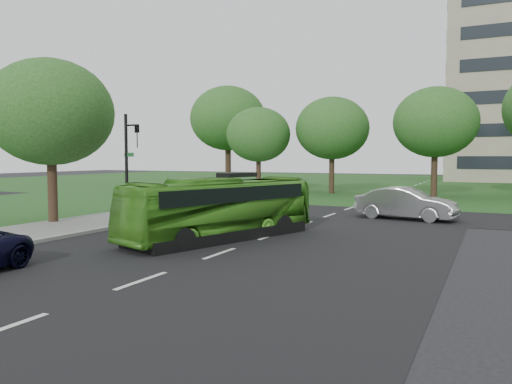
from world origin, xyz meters
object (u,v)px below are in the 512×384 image
at_px(bus, 221,208).
at_px(tree_park_f, 228,119).
at_px(tree_park_b, 332,128).
at_px(sedan, 406,204).
at_px(tree_side_near, 50,113).
at_px(traffic_light, 129,161).
at_px(tree_park_c, 435,122).
at_px(tree_park_a, 259,135).

bearing_deg(bus, tree_park_f, 136.80).
bearing_deg(tree_park_b, sedan, -61.32).
distance_m(tree_park_f, tree_side_near, 30.45).
height_order(tree_park_b, traffic_light, tree_park_b).
xyz_separation_m(tree_park_c, tree_park_f, (-21.25, 4.50, 1.32)).
height_order(bus, sedan, bus).
distance_m(tree_park_a, sedan, 21.35).
bearing_deg(tree_park_c, tree_park_f, 168.05).
height_order(tree_park_f, tree_side_near, tree_park_f).
relative_size(tree_park_c, traffic_light, 1.70).
xyz_separation_m(tree_park_a, tree_park_b, (6.22, 1.91, 0.51)).
relative_size(tree_park_b, tree_park_c, 0.96).
distance_m(tree_park_a, tree_park_c, 14.89).
distance_m(bus, traffic_light, 6.02).
bearing_deg(tree_side_near, traffic_light, 16.98).
distance_m(tree_park_b, tree_side_near, 26.09).
distance_m(tree_side_near, traffic_light, 4.43).
relative_size(bus, traffic_light, 1.67).
bearing_deg(bus, tree_park_a, 130.54).
distance_m(tree_side_near, sedan, 17.85).
bearing_deg(sedan, tree_park_c, 10.33).
height_order(tree_park_a, traffic_light, tree_park_a).
bearing_deg(traffic_light, tree_side_near, -161.30).
xyz_separation_m(tree_park_c, bus, (-5.10, -25.32, -4.73)).
relative_size(tree_park_a, tree_park_b, 0.90).
relative_size(tree_park_c, tree_park_f, 0.82).
bearing_deg(sedan, tree_park_a, 55.47).
distance_m(tree_park_c, traffic_light, 26.41).
bearing_deg(traffic_light, sedan, 37.65).
bearing_deg(sedan, tree_side_near, 130.85).
xyz_separation_m(tree_park_a, tree_side_near, (0.45, -23.52, 0.07)).
xyz_separation_m(tree_park_a, bus, (9.69, -23.76, -3.98)).
relative_size(tree_park_b, sedan, 1.70).
height_order(tree_park_b, sedan, tree_park_b).
distance_m(tree_park_c, tree_park_f, 21.76).
height_order(bus, traffic_light, traffic_light).
xyz_separation_m(tree_park_c, traffic_light, (-10.68, -23.97, -2.91)).
distance_m(tree_park_b, tree_park_f, 13.43).
bearing_deg(tree_park_f, sedan, -43.45).
distance_m(tree_park_a, tree_park_f, 9.10).
distance_m(tree_park_b, traffic_light, 24.56).
relative_size(tree_park_a, sedan, 1.54).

